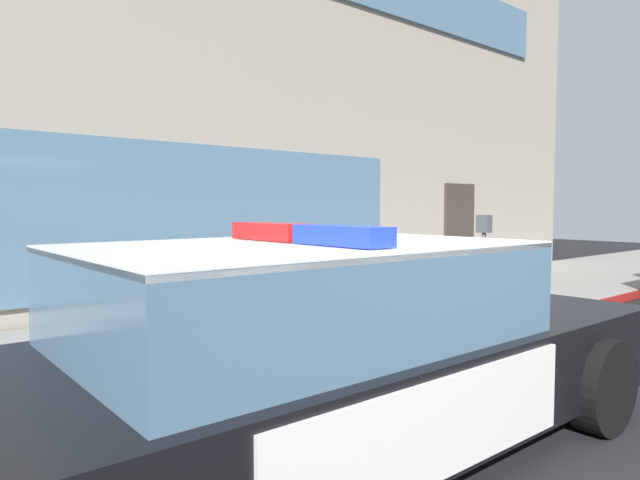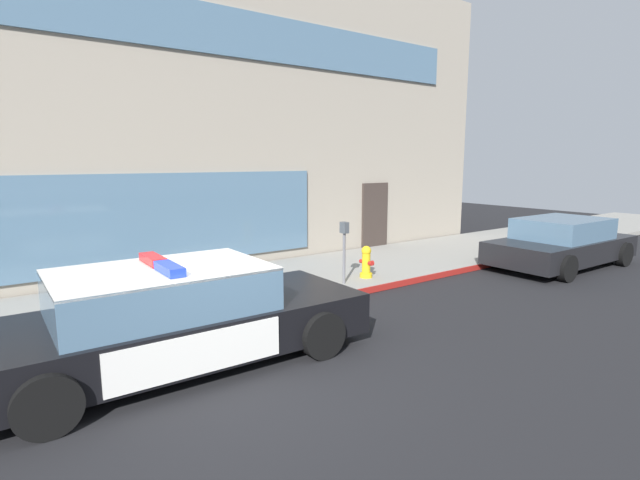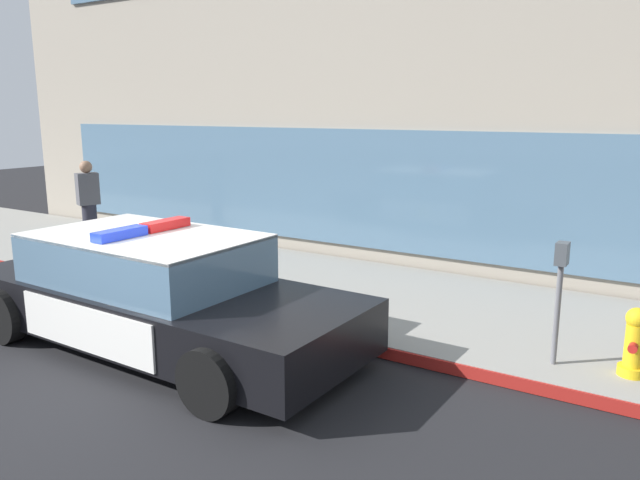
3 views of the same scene
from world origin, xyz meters
The scene contains 8 objects.
ground centered at (0.00, 0.00, 0.00)m, with size 48.00×48.00×0.00m, color black.
sidewalk centered at (0.00, 3.65, 0.07)m, with size 48.00×3.52×0.15m, color gray.
curb_red_paint centered at (0.00, 1.87, 0.08)m, with size 28.80×0.04×0.14m, color maroon.
storefront_building centered at (1.02, 11.20, 4.00)m, with size 21.28×11.58×7.99m.
police_cruiser centered at (-0.54, 0.77, 0.68)m, with size 5.21×2.22×1.49m.
fire_hydrant centered at (4.50, 2.54, 0.50)m, with size 0.34×0.39×0.73m.
pedestrian_on_sidewalk centered at (-5.34, 3.52, 1.01)m, with size 0.39×0.47×1.71m.
parking_meter centered at (3.75, 2.42, 1.08)m, with size 0.12×0.18×1.34m.
Camera 3 is at (4.95, -4.18, 2.84)m, focal length 34.52 mm.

